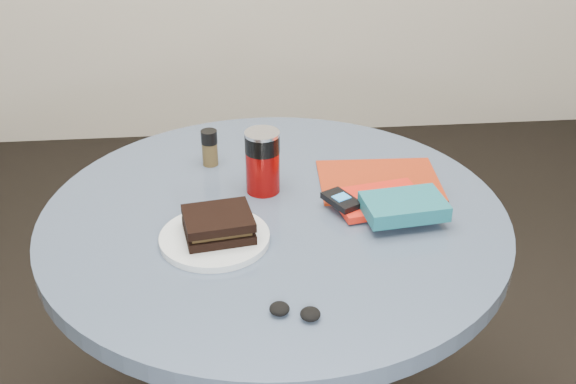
{
  "coord_description": "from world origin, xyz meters",
  "views": [
    {
      "loc": [
        -0.09,
        -1.31,
        1.56
      ],
      "look_at": [
        0.03,
        0.0,
        0.8
      ],
      "focal_mm": 45.0,
      "sensor_mm": 36.0,
      "label": 1
    }
  ],
  "objects": [
    {
      "name": "mp3_player",
      "position": [
        0.14,
        -0.01,
        0.78
      ],
      "size": [
        0.08,
        0.1,
        0.02
      ],
      "color": "black",
      "rests_on": "red_book"
    },
    {
      "name": "table",
      "position": [
        0.0,
        0.0,
        0.59
      ],
      "size": [
        1.0,
        1.0,
        0.75
      ],
      "color": "black",
      "rests_on": "ground"
    },
    {
      "name": "soda_can",
      "position": [
        -0.02,
        0.1,
        0.82
      ],
      "size": [
        0.08,
        0.08,
        0.14
      ],
      "color": "#740705",
      "rests_on": "table"
    },
    {
      "name": "novel",
      "position": [
        0.27,
        -0.06,
        0.79
      ],
      "size": [
        0.18,
        0.13,
        0.03
      ],
      "primitive_type": "cube",
      "rotation": [
        0.0,
        0.0,
        0.12
      ],
      "color": "#165A69",
      "rests_on": "red_book"
    },
    {
      "name": "red_book",
      "position": [
        0.23,
        0.01,
        0.76
      ],
      "size": [
        0.21,
        0.16,
        0.02
      ],
      "primitive_type": "cube",
      "rotation": [
        0.0,
        0.0,
        0.2
      ],
      "color": "red",
      "rests_on": "magazine"
    },
    {
      "name": "pepper_grinder",
      "position": [
        -0.14,
        0.24,
        0.8
      ],
      "size": [
        0.04,
        0.04,
        0.09
      ],
      "color": "#483B1F",
      "rests_on": "table"
    },
    {
      "name": "magazine",
      "position": [
        0.25,
        0.12,
        0.75
      ],
      "size": [
        0.28,
        0.22,
        0.0
      ],
      "primitive_type": "cube",
      "rotation": [
        0.0,
        0.0,
        -0.04
      ],
      "color": "#96270D",
      "rests_on": "table"
    },
    {
      "name": "headphones",
      "position": [
        0.01,
        -0.34,
        0.76
      ],
      "size": [
        0.1,
        0.07,
        0.02
      ],
      "color": "black",
      "rests_on": "table"
    },
    {
      "name": "sandwich",
      "position": [
        -0.12,
        -0.09,
        0.79
      ],
      "size": [
        0.15,
        0.13,
        0.05
      ],
      "color": "black",
      "rests_on": "plate"
    },
    {
      "name": "plate",
      "position": [
        -0.13,
        -0.1,
        0.76
      ],
      "size": [
        0.26,
        0.26,
        0.01
      ],
      "primitive_type": "cylinder",
      "rotation": [
        0.0,
        0.0,
        -0.21
      ],
      "color": "silver",
      "rests_on": "table"
    }
  ]
}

